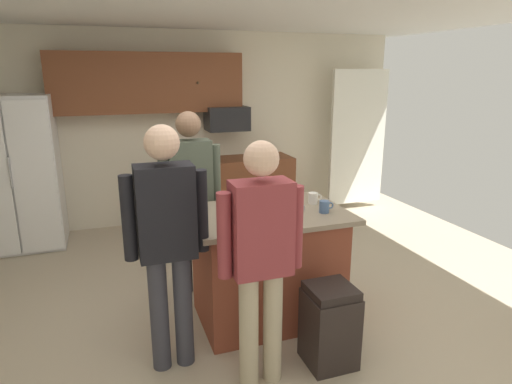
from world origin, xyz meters
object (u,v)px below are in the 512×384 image
object	(u,v)px
refrigerator	(17,173)
person_guest_left	(191,191)
microwave_over_range	(227,118)
person_guest_by_door	(261,251)
mug_blue_stoneware	(325,207)
kitchen_island	(268,265)
serving_tray	(273,206)
person_guest_right	(167,234)
glass_short_whisky	(289,208)
trash_bin	(329,325)
mug_ceramic_white	(313,198)

from	to	relation	value
refrigerator	person_guest_left	bearing A→B (deg)	-46.41
microwave_over_range	refrigerator	bearing A→B (deg)	-177.40
person_guest_by_door	microwave_over_range	bearing A→B (deg)	11.78
mug_blue_stoneware	person_guest_left	bearing A→B (deg)	137.26
mug_blue_stoneware	microwave_over_range	bearing A→B (deg)	90.86
microwave_over_range	person_guest_left	world-z (taller)	person_guest_left
person_guest_by_door	mug_blue_stoneware	size ratio (longest dim) A/B	13.47
kitchen_island	person_guest_left	xyz separation A→B (m)	(-0.50, 0.69, 0.52)
person_guest_by_door	serving_tray	world-z (taller)	person_guest_by_door
refrigerator	person_guest_right	distance (m)	3.17
glass_short_whisky	trash_bin	size ratio (longest dim) A/B	0.20
person_guest_right	mug_ceramic_white	distance (m)	1.40
microwave_over_range	person_guest_right	size ratio (longest dim) A/B	0.32
mug_blue_stoneware	trash_bin	distance (m)	0.93
person_guest_right	glass_short_whisky	bearing A→B (deg)	-9.72
refrigerator	microwave_over_range	distance (m)	2.66
person_guest_by_door	serving_tray	xyz separation A→B (m)	(0.41, 0.83, 0.02)
microwave_over_range	kitchen_island	bearing A→B (deg)	-98.38
refrigerator	person_guest_left	distance (m)	2.49
kitchen_island	trash_bin	size ratio (longest dim) A/B	2.10
person_guest_left	trash_bin	world-z (taller)	person_guest_left
microwave_over_range	mug_blue_stoneware	bearing A→B (deg)	-89.14
serving_tray	trash_bin	distance (m)	1.06
kitchen_island	person_guest_by_door	xyz separation A→B (m)	(-0.33, -0.75, 0.48)
microwave_over_range	mug_blue_stoneware	distance (m)	2.81
kitchen_island	person_guest_by_door	world-z (taller)	person_guest_by_door
trash_bin	kitchen_island	bearing A→B (deg)	105.50
microwave_over_range	kitchen_island	distance (m)	2.81
refrigerator	mug_ceramic_white	distance (m)	3.59
microwave_over_range	kitchen_island	xyz separation A→B (m)	(-0.38, -2.61, -0.96)
person_guest_right	mug_blue_stoneware	world-z (taller)	person_guest_right
person_guest_by_door	trash_bin	distance (m)	0.85
kitchen_island	person_guest_by_door	size ratio (longest dim) A/B	0.76
microwave_over_range	trash_bin	xyz separation A→B (m)	(-0.18, -3.34, -1.15)
mug_blue_stoneware	serving_tray	xyz separation A→B (m)	(-0.35, 0.25, -0.03)
person_guest_left	serving_tray	distance (m)	0.84
mug_blue_stoneware	glass_short_whisky	bearing A→B (deg)	173.82
kitchen_island	trash_bin	distance (m)	0.78
person_guest_by_door	mug_ceramic_white	xyz separation A→B (m)	(0.79, 0.84, 0.04)
kitchen_island	serving_tray	world-z (taller)	serving_tray
mug_ceramic_white	person_guest_right	bearing A→B (deg)	-160.43
mug_blue_stoneware	trash_bin	xyz separation A→B (m)	(-0.22, -0.56, -0.71)
microwave_over_range	glass_short_whisky	bearing A→B (deg)	-95.35
microwave_over_range	trash_bin	size ratio (longest dim) A/B	0.92
person_guest_right	microwave_over_range	bearing A→B (deg)	43.66
mug_blue_stoneware	serving_tray	bearing A→B (deg)	144.54
mug_blue_stoneware	person_guest_by_door	bearing A→B (deg)	-142.27
microwave_over_range	mug_blue_stoneware	world-z (taller)	microwave_over_range
person_guest_left	glass_short_whisky	bearing A→B (deg)	1.36
glass_short_whisky	mug_ceramic_white	distance (m)	0.40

